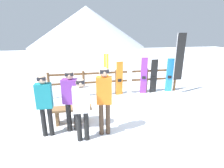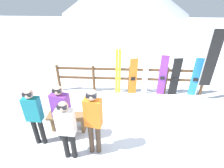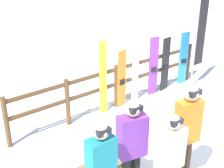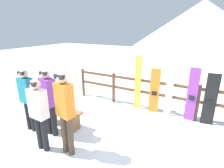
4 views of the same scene
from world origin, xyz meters
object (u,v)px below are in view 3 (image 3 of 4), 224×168
rental_flag (200,34)px  person_white (170,157)px  ski_pair_white (135,69)px  person_purple (132,145)px  snowboard_orange (122,79)px  bench (112,166)px  snowboard_black_stripe (165,65)px  person_orange (187,129)px  ski_pair_yellow (103,78)px  snowboard_purple (153,67)px  snowboard_blue (183,58)px  person_teal (101,168)px

rental_flag → person_white: bearing=-147.0°
ski_pair_white → rental_flag: bearing=-10.7°
person_purple → rental_flag: (4.19, 2.06, 0.49)m
person_purple → snowboard_orange: size_ratio=1.19×
bench → snowboard_black_stripe: (3.38, 2.00, 0.37)m
person_orange → snowboard_orange: bearing=69.3°
person_white → rental_flag: 4.72m
snowboard_orange → person_purple: bearing=-127.6°
person_white → ski_pair_white: size_ratio=0.94×
person_white → person_orange: (0.57, 0.18, 0.14)m
snowboard_orange → ski_pair_yellow: bearing=179.6°
ski_pair_white → rental_flag: size_ratio=0.68×
person_orange → snowboard_purple: person_orange is taller
person_white → snowboard_purple: 3.94m
snowboard_blue → person_orange: bearing=-140.0°
snowboard_black_stripe → snowboard_orange: bearing=-180.0°
ski_pair_white → snowboard_blue: 1.80m
person_teal → person_orange: 1.47m
person_white → person_orange: size_ratio=0.89×
person_teal → snowboard_purple: person_teal is taller
bench → ski_pair_white: bearing=40.9°
person_purple → person_teal: bearing=-169.7°
person_orange → snowboard_orange: size_ratio=1.27×
bench → person_orange: size_ratio=0.63×
snowboard_purple → ski_pair_white: bearing=179.7°
person_purple → rental_flag: bearing=26.2°
bench → person_white: bearing=-72.7°
person_white → bench: bearing=107.3°
person_orange → snowboard_purple: 3.45m
person_orange → snowboard_black_stripe: (2.53, 2.73, -0.36)m
snowboard_black_stripe → rental_flag: 1.18m
snowboard_orange → snowboard_purple: bearing=0.0°
person_white → ski_pair_white: (2.03, 2.91, -0.09)m
bench → ski_pair_yellow: (1.33, 2.00, 0.51)m
snowboard_orange → snowboard_purple: (1.05, 0.00, 0.07)m
ski_pair_white → person_orange: bearing=-118.2°
person_purple → snowboard_black_stripe: 4.14m
person_white → ski_pair_yellow: 3.10m
bench → person_purple: person_purple is taller
person_orange → rental_flag: (3.37, 2.38, 0.39)m
ski_pair_yellow → snowboard_black_stripe: 2.05m
person_teal → ski_pair_white: bearing=41.0°
person_white → snowboard_blue: person_white is taller
bench → snowboard_purple: size_ratio=0.73×
snowboard_orange → snowboard_black_stripe: (1.50, 0.00, 0.02)m
person_teal → person_purple: bearing=10.3°
person_teal → snowboard_blue: person_teal is taller
bench → snowboard_orange: snowboard_orange is taller
ski_pair_white → snowboard_black_stripe: 1.08m
bench → person_teal: size_ratio=0.69×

